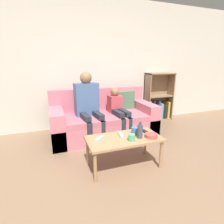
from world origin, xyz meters
name	(u,v)px	position (x,y,z in m)	size (l,w,h in m)	color
ground_plane	(156,215)	(0.00, 0.00, 0.00)	(22.00, 22.00, 0.00)	#84664C
wall_back	(89,65)	(0.00, 2.60, 1.30)	(12.00, 0.06, 2.60)	beige
couch	(103,120)	(0.10, 1.97, 0.29)	(1.90, 0.89, 0.86)	#D1707F
bookshelf	(157,103)	(1.61, 2.44, 0.41)	(0.67, 0.28, 1.12)	#8E7051
coffee_table	(124,141)	(0.03, 0.83, 0.36)	(0.96, 0.48, 0.41)	#A87F56
person_adult	(88,102)	(-0.20, 1.89, 0.68)	(0.43, 0.65, 1.19)	#282D38
person_child	(118,109)	(0.35, 1.83, 0.51)	(0.28, 0.63, 0.90)	#282D38
cup_near	(135,131)	(0.21, 0.89, 0.46)	(0.08, 0.08, 0.10)	#3D70B2
cup_far	(132,137)	(0.08, 0.71, 0.45)	(0.08, 0.08, 0.09)	#4CB77A
tv_remote_0	(100,138)	(-0.28, 0.89, 0.42)	(0.15, 0.15, 0.02)	#B7B7BC
tv_remote_1	(144,131)	(0.37, 0.92, 0.42)	(0.07, 0.17, 0.02)	black
tv_remote_2	(121,135)	(0.02, 0.91, 0.42)	(0.07, 0.18, 0.02)	#B7B7BC
snack_bowl	(151,136)	(0.37, 0.72, 0.43)	(0.17, 0.17, 0.05)	#DB4C47
bottle	(140,131)	(0.22, 0.75, 0.50)	(0.07, 0.07, 0.22)	#424756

